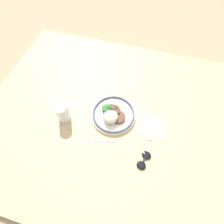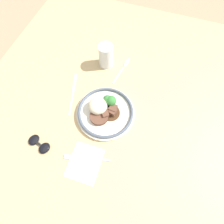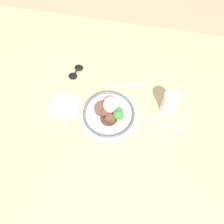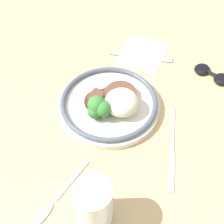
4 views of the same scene
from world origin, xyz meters
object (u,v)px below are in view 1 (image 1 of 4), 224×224
Objects in this scene: juice_glass at (63,113)px; sunglasses at (144,160)px; fork at (149,128)px; plate at (113,114)px; knife at (94,142)px; spoon at (68,104)px.

sunglasses is at bearing 166.26° from juice_glass.
sunglasses reaches higher than fork.
juice_glass is 0.64× the size of fork.
plate reaches higher than sunglasses.
juice_glass is at bearing 18.44° from plate.
knife is at bearing 156.10° from juice_glass.
plate is 0.28m from sunglasses.
plate is 1.45× the size of spoon.
fork is (-0.20, 0.02, -0.02)m from plate.
plate is at bearing -108.93° from fork.
juice_glass reaches higher than spoon.
spoon is 0.51m from sunglasses.
fork is at bearing -171.70° from juice_glass.
juice_glass is at bearing 111.76° from spoon.
plate is 1.17× the size of knife.
plate is 0.26m from juice_glass.
knife is 1.24× the size of spoon.
sunglasses is (-0.46, 0.11, -0.04)m from juice_glass.
fork is at bearing -172.21° from spoon.
plate is 2.31× the size of sunglasses.
plate is 0.18m from knife.
knife is 1.98× the size of sunglasses.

